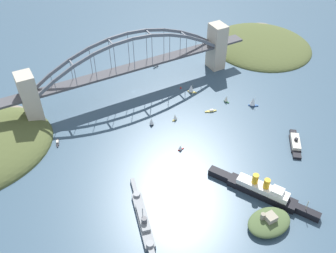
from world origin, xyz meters
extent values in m
plane|color=#385166|center=(0.00, 0.00, 0.00)|extent=(1400.00, 1400.00, 0.00)
cube|color=#BCB29E|center=(-109.41, 0.00, 27.60)|extent=(16.04, 20.14, 55.19)
cube|color=#BCB29E|center=(109.41, 0.00, 27.60)|extent=(16.04, 20.14, 55.19)
cube|color=#47474C|center=(0.00, 0.00, 31.09)|extent=(202.78, 14.94, 2.40)
cube|color=#47474C|center=(-129.43, 0.00, 31.09)|extent=(24.00, 14.94, 2.40)
cube|color=#47474C|center=(129.43, 0.00, 31.09)|extent=(24.00, 14.94, 2.40)
cube|color=slate|center=(-94.86, -6.72, 37.72)|extent=(22.78, 1.80, 15.95)
cube|color=slate|center=(-73.78, -6.72, 49.49)|extent=(22.49, 1.80, 13.18)
cube|color=slate|center=(-52.70, -6.72, 58.32)|extent=(22.13, 1.80, 10.38)
cube|color=slate|center=(-31.62, -6.72, 64.21)|extent=(21.74, 1.80, 7.55)
cube|color=slate|center=(-10.54, -6.72, 67.15)|extent=(21.30, 1.80, 4.66)
cube|color=slate|center=(10.54, -6.72, 67.15)|extent=(21.30, 1.80, 4.66)
cube|color=slate|center=(31.62, -6.72, 64.21)|extent=(21.74, 1.80, 7.55)
cube|color=slate|center=(52.70, -6.72, 58.32)|extent=(22.13, 1.80, 10.38)
cube|color=slate|center=(73.78, -6.72, 49.49)|extent=(22.49, 1.80, 13.18)
cube|color=slate|center=(94.86, -6.72, 37.72)|extent=(22.78, 1.80, 15.95)
cube|color=slate|center=(-94.86, 6.72, 37.72)|extent=(22.78, 1.80, 15.95)
cube|color=slate|center=(-73.78, 6.72, 49.49)|extent=(22.49, 1.80, 13.18)
cube|color=slate|center=(-52.70, 6.72, 58.32)|extent=(22.13, 1.80, 10.38)
cube|color=slate|center=(-31.62, 6.72, 64.21)|extent=(21.74, 1.80, 7.55)
cube|color=slate|center=(-10.54, 6.72, 67.15)|extent=(21.30, 1.80, 4.66)
cube|color=slate|center=(10.54, 6.72, 67.15)|extent=(21.30, 1.80, 4.66)
cube|color=slate|center=(31.62, 6.72, 64.21)|extent=(21.74, 1.80, 7.55)
cube|color=slate|center=(52.70, 6.72, 58.32)|extent=(22.13, 1.80, 10.38)
cube|color=slate|center=(73.78, 6.72, 49.49)|extent=(22.49, 1.80, 13.18)
cube|color=slate|center=(94.86, 6.72, 37.72)|extent=(22.78, 1.80, 15.95)
cube|color=slate|center=(-105.40, 0.00, 31.09)|extent=(1.40, 13.45, 1.40)
cube|color=slate|center=(-63.24, 0.00, 54.64)|extent=(1.40, 13.45, 1.40)
cube|color=slate|center=(-21.08, 0.00, 66.41)|extent=(1.40, 13.45, 1.40)
cube|color=slate|center=(21.08, 0.00, 66.41)|extent=(1.40, 13.45, 1.40)
cube|color=slate|center=(63.24, 0.00, 54.64)|extent=(1.40, 13.45, 1.40)
cube|color=slate|center=(105.40, 0.00, 31.09)|extent=(1.40, 13.45, 1.40)
cylinder|color=slate|center=(-84.32, -6.72, 38.32)|extent=(0.56, 0.56, 12.04)
cylinder|color=slate|center=(-84.32, 6.72, 38.32)|extent=(0.56, 0.56, 12.04)
cylinder|color=slate|center=(-63.24, -6.72, 43.47)|extent=(0.56, 0.56, 22.35)
cylinder|color=slate|center=(-63.24, 6.72, 43.47)|extent=(0.56, 0.56, 22.35)
cylinder|color=slate|center=(-42.16, -6.72, 47.15)|extent=(0.56, 0.56, 29.70)
cylinder|color=slate|center=(-42.16, 6.72, 47.15)|extent=(0.56, 0.56, 29.70)
cylinder|color=slate|center=(-21.08, -6.72, 49.35)|extent=(0.56, 0.56, 34.12)
cylinder|color=slate|center=(-21.08, 6.72, 49.35)|extent=(0.56, 0.56, 34.12)
cylinder|color=slate|center=(0.00, -6.72, 50.09)|extent=(0.56, 0.56, 35.59)
cylinder|color=slate|center=(0.00, 6.72, 50.09)|extent=(0.56, 0.56, 35.59)
cylinder|color=slate|center=(21.08, -6.72, 49.35)|extent=(0.56, 0.56, 34.12)
cylinder|color=slate|center=(21.08, 6.72, 49.35)|extent=(0.56, 0.56, 34.12)
cylinder|color=slate|center=(42.16, -6.72, 47.15)|extent=(0.56, 0.56, 29.70)
cylinder|color=slate|center=(42.16, 6.72, 47.15)|extent=(0.56, 0.56, 29.70)
cylinder|color=slate|center=(63.24, -6.72, 43.47)|extent=(0.56, 0.56, 22.35)
cylinder|color=slate|center=(63.24, 6.72, 43.47)|extent=(0.56, 0.56, 22.35)
cylinder|color=slate|center=(84.32, -6.72, 38.32)|extent=(0.56, 0.56, 12.04)
cylinder|color=slate|center=(84.32, 6.72, 38.32)|extent=(0.56, 0.56, 12.04)
ellipsoid|color=#4C562D|center=(-192.80, -14.16, 0.00)|extent=(131.21, 135.05, 21.06)
ellipsoid|color=#756B5B|center=(-222.33, -51.29, 0.00)|extent=(45.92, 40.51, 11.58)
ellipsoid|color=#756B5B|center=(140.63, -19.76, 0.00)|extent=(54.17, 38.22, 16.72)
cube|color=black|center=(-30.46, 185.53, 3.10)|extent=(37.86, 55.28, 6.19)
cube|color=black|center=(-49.18, 218.70, 3.10)|extent=(14.74, 19.62, 6.19)
cube|color=black|center=(-11.75, 152.36, 3.10)|extent=(15.82, 20.23, 6.19)
cube|color=white|center=(-30.46, 185.53, 8.72)|extent=(29.37, 42.01, 5.06)
cube|color=white|center=(-36.25, 195.79, 12.85)|extent=(11.97, 12.35, 3.20)
cylinder|color=gold|center=(-31.52, 187.40, 15.72)|extent=(5.06, 5.06, 8.95)
cylinder|color=gold|center=(-26.78, 179.00, 15.72)|extent=(5.06, 5.06, 8.95)
cylinder|color=tan|center=(-48.01, 216.63, 11.19)|extent=(0.50, 0.50, 10.00)
cube|color=gray|center=(66.46, 162.60, 2.11)|extent=(19.35, 51.56, 4.21)
cube|color=gray|center=(58.68, 129.43, 2.11)|extent=(7.35, 17.40, 4.21)
cube|color=gray|center=(66.46, 162.60, 5.62)|extent=(11.98, 26.32, 2.81)
cylinder|color=gray|center=(61.11, 139.79, 5.31)|extent=(5.52, 5.52, 2.20)
cylinder|color=gray|center=(71.81, 185.41, 5.31)|extent=(5.52, 5.52, 2.20)
cylinder|color=gray|center=(66.46, 162.60, 12.02)|extent=(0.60, 0.60, 10.00)
cylinder|color=#4C4C51|center=(67.62, 167.58, 9.22)|extent=(4.34, 4.34, 4.40)
cube|color=black|center=(-97.42, 153.27, 1.29)|extent=(21.24, 24.14, 2.57)
cube|color=black|center=(-106.85, 140.73, 1.29)|extent=(9.68, 10.00, 2.57)
cube|color=black|center=(-88.00, 165.81, 1.29)|extent=(10.68, 10.75, 2.57)
cube|color=beige|center=(-97.42, 153.27, 4.17)|extent=(18.99, 21.78, 3.19)
cylinder|color=black|center=(-97.42, 153.27, 6.97)|extent=(3.55, 3.55, 2.40)
ellipsoid|color=#4C6038|center=(-16.38, 211.33, 4.00)|extent=(35.61, 25.55, 8.00)
cube|color=#9E937F|center=(-16.38, 211.33, 9.48)|extent=(8.00, 8.00, 6.17)
cylinder|color=gray|center=(-11.88, 207.83, 9.79)|extent=(3.60, 3.60, 6.78)
cylinder|color=#B7B7B2|center=(-47.40, -36.69, 0.45)|extent=(3.36, 6.31, 0.90)
cylinder|color=#B7B7B2|center=(-43.94, -35.22, 0.45)|extent=(3.36, 6.31, 0.90)
cylinder|color=maroon|center=(-47.40, -36.69, 1.50)|extent=(0.14, 0.14, 1.21)
cylinder|color=maroon|center=(-43.94, -35.22, 1.50)|extent=(0.14, 0.14, 1.21)
ellipsoid|color=beige|center=(-45.67, -35.96, 2.83)|extent=(3.95, 6.74, 1.44)
cylinder|color=maroon|center=(-46.85, -33.18, 2.83)|extent=(1.57, 1.27, 1.37)
cube|color=beige|center=(-46.00, -35.18, 3.44)|extent=(9.62, 5.37, 0.20)
cube|color=beige|center=(-44.51, -38.67, 2.97)|extent=(3.83, 2.46, 0.12)
cube|color=maroon|center=(-44.51, -38.67, 4.30)|extent=(0.54, 1.06, 1.50)
cube|color=#B2231E|center=(0.79, 107.31, 0.47)|extent=(3.73, 1.46, 0.93)
cube|color=#B2231E|center=(-1.68, 107.27, 0.47)|extent=(1.25, 0.65, 0.93)
cube|color=#B2231E|center=(3.27, 107.34, 0.47)|extent=(1.25, 0.78, 0.93)
cylinder|color=tan|center=(0.48, 107.30, 3.59)|extent=(0.16, 0.16, 5.31)
cone|color=white|center=(1.57, 107.32, 3.32)|extent=(3.45, 3.45, 4.25)
cube|color=#2D6B3D|center=(-79.67, 66.88, 0.55)|extent=(2.74, 4.38, 1.10)
cube|color=#2D6B3D|center=(-80.54, 69.48, 0.55)|extent=(1.08, 1.52, 1.10)
cube|color=#2D6B3D|center=(-78.81, 64.28, 0.55)|extent=(1.21, 1.56, 1.10)
cylinder|color=tan|center=(-79.78, 67.20, 4.65)|extent=(0.16, 0.16, 7.12)
cone|color=silver|center=(-79.40, 66.06, 4.30)|extent=(4.76, 4.76, 5.70)
cube|color=gold|center=(-56.50, 33.15, 0.45)|extent=(6.29, 6.54, 0.90)
cube|color=gold|center=(-59.24, 36.21, 0.45)|extent=(2.35, 2.41, 0.90)
cube|color=gold|center=(-53.76, 30.10, 0.45)|extent=(2.55, 2.59, 0.90)
cylinder|color=tan|center=(-56.84, 33.54, 6.01)|extent=(0.16, 0.16, 10.21)
cone|color=white|center=(-55.64, 32.20, 5.50)|extent=(7.96, 7.96, 8.17)
cube|color=gold|center=(-15.23, 66.66, 0.50)|extent=(4.31, 3.04, 0.99)
cube|color=gold|center=(-12.77, 67.53, 0.50)|extent=(1.51, 1.22, 0.99)
cube|color=gold|center=(-17.69, 65.79, 0.50)|extent=(1.56, 1.37, 0.99)
cylinder|color=tan|center=(-14.92, 66.77, 4.20)|extent=(0.16, 0.16, 6.41)
cone|color=white|center=(-16.00, 66.39, 3.88)|extent=(4.58, 4.58, 5.13)
cube|color=#234C8C|center=(-101.27, 85.95, 0.54)|extent=(6.83, 6.10, 1.08)
cube|color=#234C8C|center=(-104.67, 88.45, 0.54)|extent=(2.48, 2.31, 1.08)
cube|color=#234C8C|center=(-97.87, 83.45, 0.54)|extent=(2.63, 2.52, 1.08)
cylinder|color=tan|center=(-101.69, 86.26, 6.62)|extent=(0.16, 0.16, 11.09)
cone|color=white|center=(-100.21, 85.17, 6.07)|extent=(8.11, 8.11, 8.87)
cube|color=black|center=(99.93, 43.81, 0.46)|extent=(4.52, 7.48, 0.93)
cube|color=black|center=(101.27, 48.30, 0.46)|extent=(2.05, 2.66, 0.93)
cube|color=black|center=(98.59, 39.32, 0.46)|extent=(2.33, 2.74, 0.93)
cube|color=beige|center=(99.68, 42.97, 1.61)|extent=(3.01, 3.97, 1.36)
cube|color=gold|center=(-55.47, 72.47, 0.55)|extent=(7.96, 4.75, 1.09)
cube|color=gold|center=(-50.68, 71.08, 0.55)|extent=(2.82, 2.16, 1.09)
cube|color=gold|center=(-60.26, 73.86, 0.55)|extent=(2.91, 2.45, 1.09)
cube|color=beige|center=(-56.37, 72.73, 1.78)|extent=(4.21, 3.18, 1.38)
cube|color=black|center=(8.40, 60.78, 0.50)|extent=(3.10, 5.13, 1.00)
cube|color=black|center=(7.59, 57.69, 0.50)|extent=(1.25, 1.77, 1.00)
cube|color=black|center=(9.21, 63.87, 0.50)|extent=(1.42, 1.81, 1.00)
cylinder|color=tan|center=(8.30, 60.39, 5.06)|extent=(0.16, 0.16, 8.12)
cone|color=white|center=(8.65, 61.75, 4.65)|extent=(5.36, 5.36, 6.50)
cone|color=red|center=(-49.12, 20.42, 1.10)|extent=(2.20, 2.20, 2.20)
sphere|color=#F2E566|center=(-49.12, 20.42, 2.50)|extent=(0.50, 0.50, 0.50)
camera|label=1|loc=(131.15, 321.80, 244.08)|focal=39.92mm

